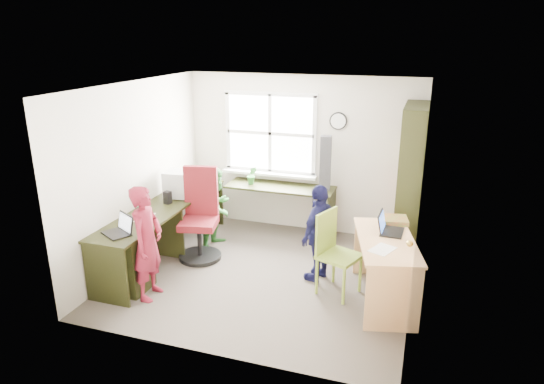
# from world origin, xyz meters

# --- Properties ---
(room) EXTENTS (3.64, 3.44, 2.44)m
(room) POSITION_xyz_m (0.01, 0.10, 1.22)
(room) COLOR #453E36
(room) RESTS_ON ground
(l_desk) EXTENTS (2.38, 2.95, 0.75)m
(l_desk) POSITION_xyz_m (-1.31, -0.28, 0.46)
(l_desk) COLOR black
(l_desk) RESTS_ON ground
(right_desk) EXTENTS (0.91, 1.44, 0.77)m
(right_desk) POSITION_xyz_m (1.49, -0.15, 0.56)
(right_desk) COLOR #E6AD73
(right_desk) RESTS_ON ground
(bookshelf) EXTENTS (0.30, 1.02, 2.10)m
(bookshelf) POSITION_xyz_m (1.65, 1.19, 1.00)
(bookshelf) COLOR black
(bookshelf) RESTS_ON ground
(swivel_chair) EXTENTS (0.70, 0.70, 1.25)m
(swivel_chair) POSITION_xyz_m (-1.04, 0.26, 0.54)
(swivel_chair) COLOR black
(swivel_chair) RESTS_ON ground
(wooden_chair) EXTENTS (0.56, 0.56, 1.00)m
(wooden_chair) POSITION_xyz_m (0.89, -0.12, 0.54)
(wooden_chair) COLOR #8FAE3A
(wooden_chair) RESTS_ON ground
(crt_monitor) EXTENTS (0.42, 0.38, 0.38)m
(crt_monitor) POSITION_xyz_m (-1.46, 0.50, 0.94)
(crt_monitor) COLOR silver
(crt_monitor) RESTS_ON l_desk
(laptop_left) EXTENTS (0.42, 0.40, 0.23)m
(laptop_left) POSITION_xyz_m (-1.48, -0.90, 0.80)
(laptop_left) COLOR black
(laptop_left) RESTS_ON l_desk
(laptop_right) EXTENTS (0.30, 0.35, 0.23)m
(laptop_right) POSITION_xyz_m (1.48, 0.07, 0.82)
(laptop_right) COLOR black
(laptop_right) RESTS_ON right_desk
(speaker_a) EXTENTS (0.10, 0.10, 0.17)m
(speaker_a) POSITION_xyz_m (-1.48, 0.19, 0.84)
(speaker_a) COLOR black
(speaker_a) RESTS_ON l_desk
(speaker_b) EXTENTS (0.09, 0.09, 0.18)m
(speaker_b) POSITION_xyz_m (-1.47, 0.79, 0.84)
(speaker_b) COLOR black
(speaker_b) RESTS_ON l_desk
(cd_tower) EXTENTS (0.18, 0.17, 0.81)m
(cd_tower) POSITION_xyz_m (0.42, 1.47, 1.16)
(cd_tower) COLOR black
(cd_tower) RESTS_ON l_desk
(game_box) EXTENTS (0.35, 0.35, 0.06)m
(game_box) POSITION_xyz_m (1.53, 0.42, 0.79)
(game_box) COLOR red
(game_box) RESTS_ON right_desk
(paper_a) EXTENTS (0.30, 0.36, 0.00)m
(paper_a) POSITION_xyz_m (-1.49, -0.37, 0.75)
(paper_a) COLOR silver
(paper_a) RESTS_ON l_desk
(paper_b) EXTENTS (0.31, 0.35, 0.00)m
(paper_b) POSITION_xyz_m (1.47, -0.43, 0.77)
(paper_b) COLOR silver
(paper_b) RESTS_ON right_desk
(potted_plant) EXTENTS (0.19, 0.17, 0.28)m
(potted_plant) POSITION_xyz_m (-0.70, 1.39, 0.89)
(potted_plant) COLOR #327F33
(potted_plant) RESTS_ON l_desk
(person_red) EXTENTS (0.36, 0.52, 1.36)m
(person_red) POSITION_xyz_m (-1.13, -0.91, 0.68)
(person_red) COLOR maroon
(person_red) RESTS_ON ground
(person_green) EXTENTS (0.50, 0.61, 1.17)m
(person_green) POSITION_xyz_m (-0.97, 0.68, 0.59)
(person_green) COLOR #327A31
(person_green) RESTS_ON ground
(person_navy) EXTENTS (0.52, 0.79, 1.25)m
(person_navy) POSITION_xyz_m (0.66, 0.13, 0.62)
(person_navy) COLOR #13133D
(person_navy) RESTS_ON ground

